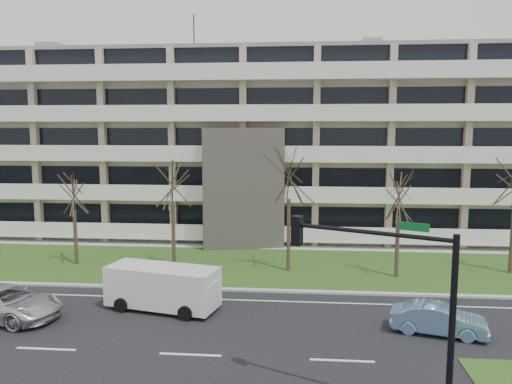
# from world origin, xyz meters

# --- Properties ---
(ground) EXTENTS (160.00, 160.00, 0.00)m
(ground) POSITION_xyz_m (0.00, 0.00, 0.00)
(ground) COLOR black
(ground) RESTS_ON ground
(grass_verge) EXTENTS (90.00, 10.00, 0.06)m
(grass_verge) POSITION_xyz_m (0.00, 13.00, 0.03)
(grass_verge) COLOR #2D4D19
(grass_verge) RESTS_ON ground
(curb) EXTENTS (90.00, 0.35, 0.12)m
(curb) POSITION_xyz_m (0.00, 8.00, 0.06)
(curb) COLOR #B2B2AD
(curb) RESTS_ON ground
(sidewalk) EXTENTS (90.00, 2.00, 0.08)m
(sidewalk) POSITION_xyz_m (0.00, 18.50, 0.04)
(sidewalk) COLOR #B2B2AD
(sidewalk) RESTS_ON ground
(lane_edge_line) EXTENTS (90.00, 0.12, 0.01)m
(lane_edge_line) POSITION_xyz_m (0.00, 6.50, 0.01)
(lane_edge_line) COLOR white
(lane_edge_line) RESTS_ON ground
(apartment_building) EXTENTS (60.50, 15.10, 18.75)m
(apartment_building) POSITION_xyz_m (-0.01, 25.32, 7.61)
(apartment_building) COLOR tan
(apartment_building) RESTS_ON ground
(silver_pickup) EXTENTS (6.01, 3.69, 1.55)m
(silver_pickup) POSITION_xyz_m (-9.61, 3.00, 0.78)
(silver_pickup) COLOR silver
(silver_pickup) RESTS_ON ground
(blue_sedan) EXTENTS (4.28, 2.39, 1.34)m
(blue_sedan) POSITION_xyz_m (10.41, 2.97, 0.67)
(blue_sedan) COLOR #7CA6D7
(blue_sedan) RESTS_ON ground
(white_van) EXTENTS (5.86, 3.27, 2.15)m
(white_van) POSITION_xyz_m (-2.39, 4.89, 1.29)
(white_van) COLOR silver
(white_van) RESTS_ON ground
(traffic_signal) EXTENTS (4.93, 2.45, 6.20)m
(traffic_signal) POSITION_xyz_m (7.14, -3.55, 4.02)
(traffic_signal) COLOR black
(traffic_signal) RESTS_ON ground
(tree_2) EXTENTS (3.24, 3.24, 6.48)m
(tree_2) POSITION_xyz_m (-10.39, 12.44, 5.03)
(tree_2) COLOR #382B21
(tree_2) RESTS_ON ground
(tree_3) EXTENTS (3.79, 3.79, 7.58)m
(tree_3) POSITION_xyz_m (-3.74, 12.16, 5.90)
(tree_3) COLOR #382B21
(tree_3) RESTS_ON ground
(tree_4) EXTENTS (4.12, 4.12, 8.25)m
(tree_4) POSITION_xyz_m (3.63, 12.04, 6.42)
(tree_4) COLOR #382B21
(tree_4) RESTS_ON ground
(tree_5) EXTENTS (3.36, 3.36, 6.72)m
(tree_5) POSITION_xyz_m (10.18, 11.33, 5.22)
(tree_5) COLOR #382B21
(tree_5) RESTS_ON ground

